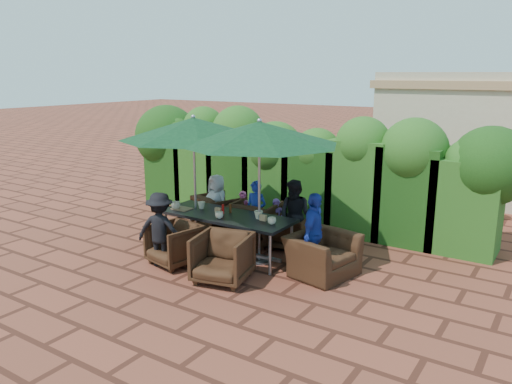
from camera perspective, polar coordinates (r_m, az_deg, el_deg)
The scene contains 32 objects.
ground at distance 9.19m, azimuth -2.60°, elevation -6.78°, with size 80.00×80.00×0.00m, color brown.
dining_table at distance 8.81m, azimuth -3.41°, elevation -3.06°, with size 2.45×0.90×0.75m.
umbrella_left at distance 9.00m, azimuth -7.16°, elevation 7.21°, with size 2.65×2.65×2.46m.
umbrella_right at distance 8.19m, azimuth 0.39°, elevation 6.71°, with size 2.68×2.68×2.46m.
chair_far_left at distance 10.20m, azimuth -4.30°, elevation -2.23°, with size 0.83×0.77×0.85m, color black.
chair_far_mid at distance 9.57m, azimuth -0.11°, elevation -3.18°, with size 0.85×0.79×0.87m, color black.
chair_far_right at distance 9.29m, azimuth 3.88°, elevation -4.33°, with size 0.67×0.63×0.69m, color black.
chair_near_left at distance 8.58m, azimuth -9.35°, elevation -5.68°, with size 0.75×0.71×0.78m, color black.
chair_near_right at distance 7.80m, azimuth -3.87°, elevation -7.26°, with size 0.81×0.76×0.84m, color black.
chair_end_right at distance 8.08m, azimuth 7.60°, elevation -6.39°, with size 1.03×0.67×0.90m, color black.
adult_far_left at distance 10.03m, azimuth -4.49°, elevation -1.42°, with size 0.60×0.36×1.22m, color silver.
adult_far_mid at distance 9.48m, azimuth -0.02°, elevation -2.31°, with size 0.43×0.35×1.20m, color #1C3198.
adult_far_right at distance 9.03m, azimuth 4.51°, elevation -2.77°, with size 0.63×0.39×1.32m, color black.
adult_near_left at distance 8.50m, azimuth -10.88°, elevation -4.21°, with size 0.81×0.37×1.26m, color black.
adult_end_right at distance 8.03m, azimuth 6.59°, elevation -4.80°, with size 0.79×0.39×1.34m, color #1C3198.
child_left at distance 9.99m, azimuth -1.52°, elevation -2.42°, with size 0.32×0.26×0.89m, color #E45092.
child_right at distance 9.53m, azimuth 2.34°, elevation -3.31°, with size 0.31×0.25×0.86m, color #724699.
pedestrian_a at distance 11.89m, azimuth 15.48°, elevation 2.16°, with size 1.77×0.63×1.90m, color #27914C.
pedestrian_b at distance 11.75m, azimuth 20.43°, elevation 0.73°, with size 0.73×0.45×1.52m, color #E45092.
pedestrian_c at distance 11.70m, azimuth 23.83°, elevation 0.49°, with size 1.00×0.46×1.57m, color #98979F.
cup_a at distance 9.24m, azimuth -9.16°, elevation -1.52°, with size 0.17×0.17×0.13m, color beige.
cup_b at distance 9.19m, azimuth -6.25°, elevation -1.52°, with size 0.14×0.14×0.13m, color beige.
cup_c at distance 8.56m, azimuth -4.23°, elevation -2.65°, with size 0.15×0.15×0.12m, color beige.
cup_d at distance 8.51m, azimuth 0.29°, elevation -2.62°, with size 0.15×0.15×0.14m, color beige.
cup_e at distance 8.22m, azimuth 1.83°, elevation -3.30°, with size 0.14×0.14×0.11m, color beige.
ketchup_bottle at distance 8.83m, azimuth -3.79°, elevation -1.94°, with size 0.04×0.04×0.17m, color #B20C0A.
sauce_bottle at distance 8.87m, azimuth -2.94°, elevation -1.86°, with size 0.04×0.04×0.17m, color #4C230C.
serving_tray at distance 9.22m, azimuth -8.45°, elevation -1.89°, with size 0.35×0.25×0.02m, color #8C6443.
number_block_left at distance 8.87m, azimuth -4.32°, elevation -2.13°, with size 0.12×0.06×0.10m, color tan.
number_block_right at distance 8.41m, azimuth 0.83°, elevation -2.96°, with size 0.12×0.06×0.10m, color tan.
hedge_wall at distance 10.81m, azimuth 3.95°, elevation 3.51°, with size 9.10×1.60×2.47m.
building at distance 14.15m, azimuth 26.79°, elevation 5.64°, with size 6.20×3.08×3.20m.
Camera 1 is at (5.06, -6.98, 3.17)m, focal length 35.00 mm.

